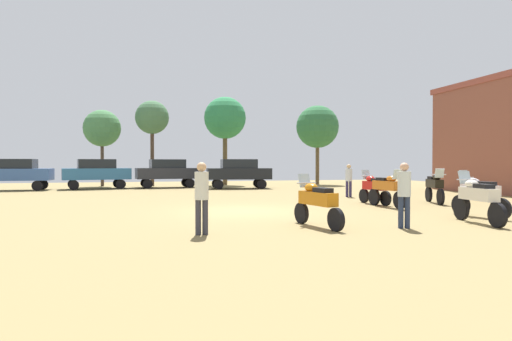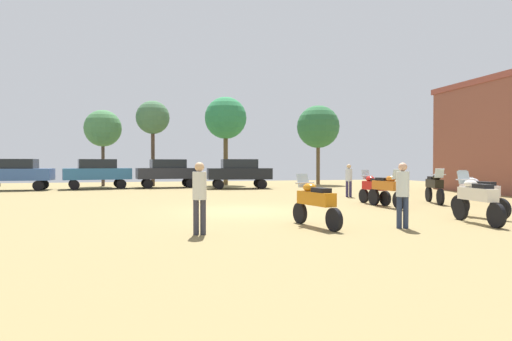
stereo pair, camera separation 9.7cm
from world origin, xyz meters
The scene contains 18 objects.
ground_plane centered at (0.00, 0.00, 0.01)m, with size 44.00×52.00×0.02m.
motorcycle_1 centered at (5.92, 1.28, 0.73)m, with size 0.64×2.08×1.44m.
motorcycle_3 centered at (5.79, 0.02, 0.77)m, with size 0.62×2.33×1.51m.
motorcycle_4 centered at (5.90, -4.77, 0.76)m, with size 0.63×2.32×1.51m.
motorcycle_5 centered at (1.13, -4.34, 0.73)m, with size 0.76×2.22×1.44m.
motorcycle_6 centered at (7.00, -3.54, 0.76)m, with size 0.69×2.11×1.51m.
motorcycle_7 centered at (8.65, 1.01, 0.76)m, with size 0.85×2.14×1.51m.
car_1 centered at (-2.16, 15.95, 1.19)m, with size 4.50×2.36×2.00m.
car_2 centered at (2.56, 13.78, 1.19)m, with size 4.38×1.99×2.00m.
car_3 centered at (-11.70, 15.00, 1.19)m, with size 4.31×1.82×2.00m.
car_4 centered at (-6.85, 15.52, 1.19)m, with size 4.58×2.64×2.00m.
person_1 centered at (6.59, 5.12, 1.00)m, with size 0.42×0.42×1.68m.
person_2 centered at (-2.07, -4.89, 1.05)m, with size 0.35×0.35×1.77m.
person_3 centered at (3.31, -5.11, 1.05)m, with size 0.43×0.43×1.76m.
tree_1 centered at (9.90, 17.86, 4.69)m, with size 3.45×3.45×6.42m.
tree_2 centered at (-6.84, 18.90, 4.34)m, with size 2.74×2.74×5.71m.
tree_4 centered at (2.48, 19.06, 5.33)m, with size 3.35×3.35×7.03m.
tree_5 centered at (-3.20, 18.30, 5.14)m, with size 2.50×2.50×6.44m.
Camera 1 is at (-3.25, -15.46, 1.77)m, focal length 30.57 mm.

